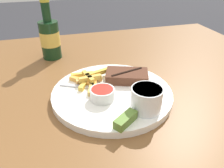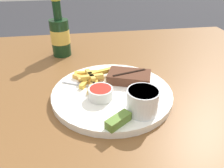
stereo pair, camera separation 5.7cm
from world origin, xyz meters
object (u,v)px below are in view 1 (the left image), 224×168
coleslaw_cup (147,98)px  fork_utensil (82,87)px  dipping_sauce_cup (102,93)px  beer_bottle (50,38)px  pickle_spear (126,120)px  dinner_plate (112,93)px  steak_portion (127,76)px

coleslaw_cup → fork_utensil: (-0.13, 0.14, -0.03)m
dipping_sauce_cup → beer_bottle: 0.36m
pickle_spear → fork_utensil: bearing=111.3°
beer_bottle → pickle_spear: bearing=-73.1°
dinner_plate → fork_utensil: size_ratio=2.54×
steak_portion → pickle_spear: (-0.06, -0.18, -0.00)m
dinner_plate → beer_bottle: (-0.14, 0.31, 0.07)m
steak_portion → fork_utensil: (-0.13, -0.00, -0.01)m
steak_portion → fork_utensil: bearing=-178.3°
beer_bottle → dinner_plate: bearing=-65.2°
pickle_spear → coleslaw_cup: bearing=29.3°
coleslaw_cup → pickle_spear: 0.07m
steak_portion → dipping_sauce_cup: bearing=-140.8°
coleslaw_cup → beer_bottle: beer_bottle is taller
coleslaw_cup → fork_utensil: bearing=132.9°
steak_portion → coleslaw_cup: bearing=-91.2°
steak_portion → coleslaw_cup: (-0.00, -0.14, 0.02)m
coleslaw_cup → fork_utensil: 0.19m
dipping_sauce_cup → beer_bottle: bearing=107.7°
steak_portion → coleslaw_cup: coleslaw_cup is taller
dipping_sauce_cup → pickle_spear: dipping_sauce_cup is taller
dipping_sauce_cup → beer_bottle: size_ratio=0.29×
dinner_plate → pickle_spear: size_ratio=5.12×
coleslaw_cup → dipping_sauce_cup: (-0.09, 0.07, -0.02)m
pickle_spear → fork_utensil: size_ratio=0.50×
coleslaw_cup → fork_utensil: size_ratio=0.58×
dinner_plate → dipping_sauce_cup: bearing=-137.5°
dinner_plate → steak_portion: 0.07m
dinner_plate → pickle_spear: 0.13m
pickle_spear → beer_bottle: size_ratio=0.29×
dipping_sauce_cup → fork_utensil: bearing=121.0°
pickle_spear → steak_portion: bearing=70.0°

